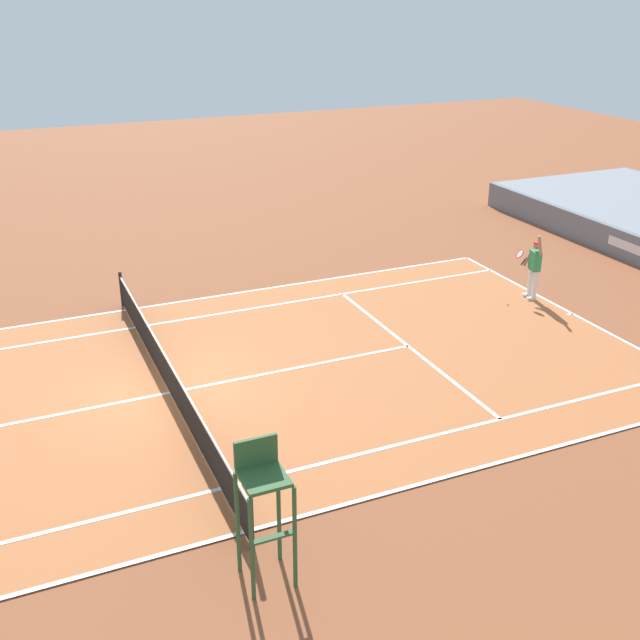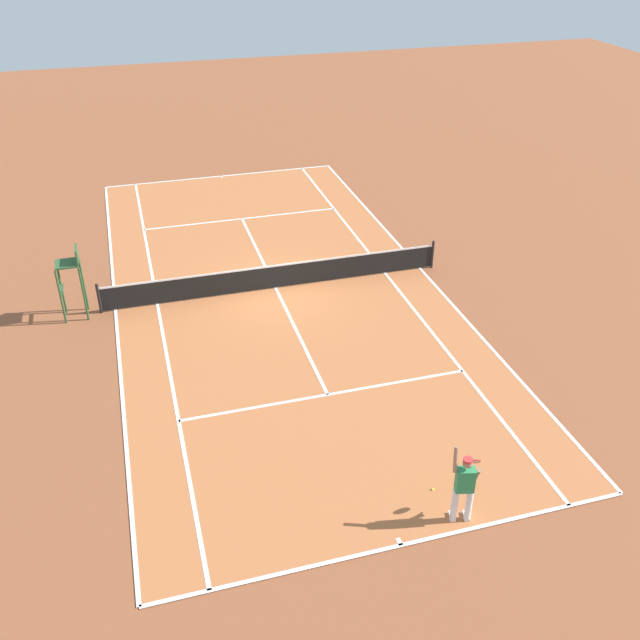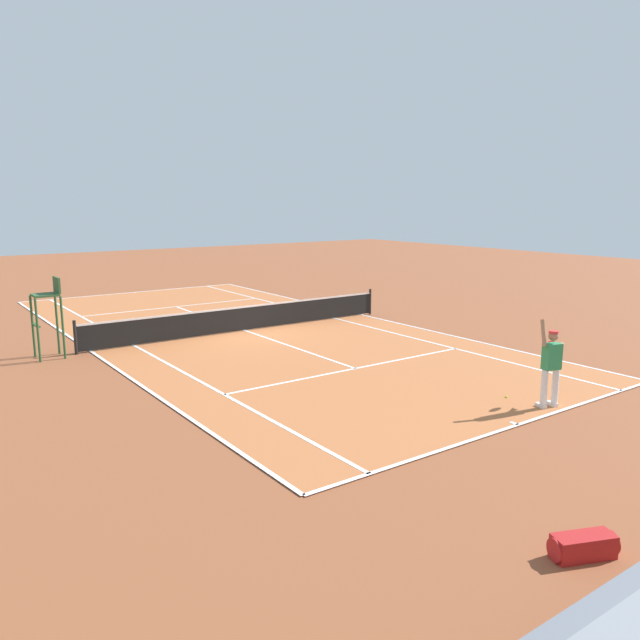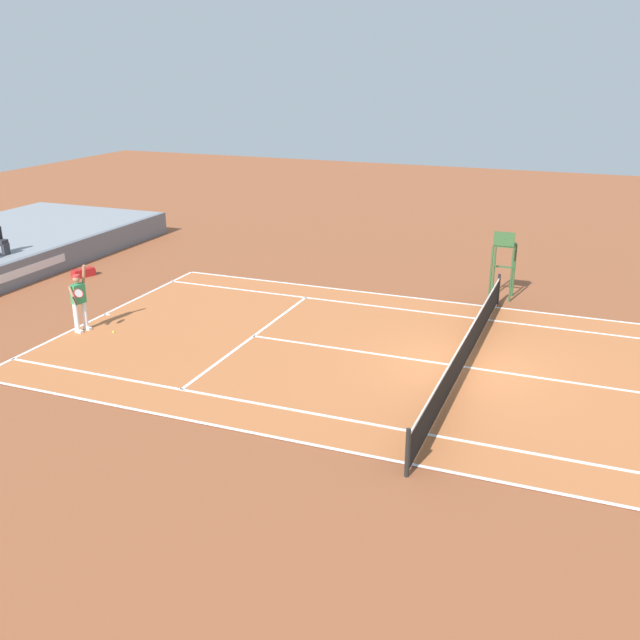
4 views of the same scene
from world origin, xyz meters
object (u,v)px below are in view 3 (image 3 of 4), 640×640
at_px(tennis_ball, 506,397).
at_px(umpire_chair, 49,307).
at_px(tennis_player, 551,366).
at_px(equipment_bag, 583,546).

xyz_separation_m(tennis_ball, umpire_chair, (7.95, -10.56, 1.52)).
bearing_deg(umpire_chair, tennis_player, 125.26).
relative_size(tennis_player, equipment_bag, 2.18).
xyz_separation_m(tennis_player, equipment_bag, (4.96, 3.93, -0.83)).
distance_m(tennis_ball, umpire_chair, 13.31).
relative_size(umpire_chair, equipment_bag, 2.56).
bearing_deg(equipment_bag, tennis_ball, -133.94).
height_order(tennis_ball, umpire_chair, umpire_chair).
xyz_separation_m(tennis_player, tennis_ball, (0.22, -0.99, -0.96)).
distance_m(tennis_ball, equipment_bag, 6.83).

